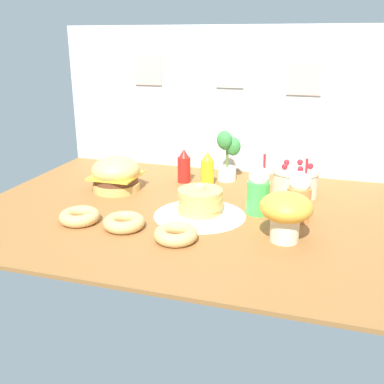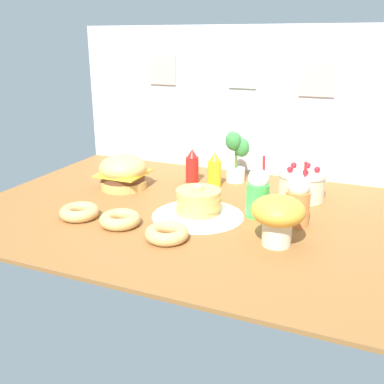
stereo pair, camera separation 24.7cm
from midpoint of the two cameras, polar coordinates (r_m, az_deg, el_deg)
ground_plane at (r=2.51m, az=2.52°, el=-2.52°), size 2.39×1.71×0.02m
back_wall at (r=3.17m, az=8.22°, el=11.40°), size 2.39×0.04×0.99m
doily_mat at (r=2.42m, az=3.68°, el=-3.04°), size 0.50×0.50×0.00m
burger at (r=2.85m, az=-6.30°, el=2.46°), size 0.30×0.30×0.22m
pancake_stack at (r=2.40m, az=3.77°, el=-1.61°), size 0.38×0.38×0.17m
layer_cake at (r=2.75m, az=16.25°, el=0.85°), size 0.28×0.28×0.20m
ketchup_bottle at (r=2.96m, az=2.42°, el=3.20°), size 0.09×0.09×0.23m
mustard_bottle at (r=2.88m, az=5.33°, el=2.71°), size 0.09×0.09×0.23m
cream_soda_cup at (r=2.42m, az=11.29°, el=-0.12°), size 0.12×0.12×0.34m
orange_float_cup at (r=2.35m, az=16.25°, el=-1.07°), size 0.12×0.12×0.34m
donut_pink_glaze at (r=2.43m, az=-11.33°, el=-2.52°), size 0.21×0.21×0.06m
donut_chocolate at (r=2.30m, az=-6.12°, el=-3.51°), size 0.21×0.21×0.06m
donut_vanilla at (r=2.13m, az=0.11°, el=-5.31°), size 0.21×0.21×0.06m
potted_plant at (r=2.97m, az=8.03°, el=4.69°), size 0.16×0.14×0.34m
mushroom_stool at (r=2.10m, az=14.20°, el=-2.93°), size 0.25×0.25×0.24m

